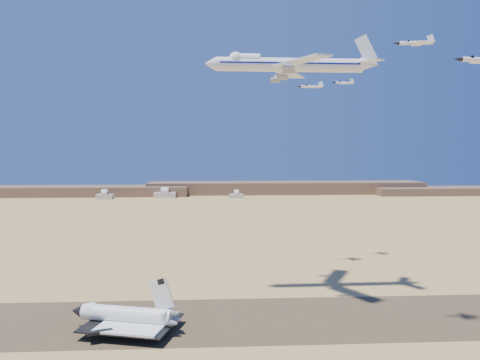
{
  "coord_description": "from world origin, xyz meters",
  "views": [
    {
      "loc": [
        7.28,
        -174.45,
        63.77
      ],
      "look_at": [
        17.93,
        8.0,
        52.9
      ],
      "focal_mm": 35.0,
      "sensor_mm": 36.0,
      "label": 1
    }
  ],
  "objects": [
    {
      "name": "chase_jet_d",
      "position": [
        82.92,
        93.88,
        103.85
      ],
      "size": [
        13.76,
        7.7,
        3.45
      ],
      "rotation": [
        0.0,
        0.0,
        0.17
      ],
      "color": "white"
    },
    {
      "name": "carrier_747",
      "position": [
        38.26,
        27.27,
        101.34
      ],
      "size": [
        75.22,
        58.42,
        18.77
      ],
      "rotation": [
        0.0,
        0.0,
        0.01
      ],
      "color": "white"
    },
    {
      "name": "crew_b",
      "position": [
        -16.44,
        -15.54,
        0.89
      ],
      "size": [
        0.51,
        0.83,
        1.66
      ],
      "primitive_type": "imported",
      "rotation": [
        0.0,
        0.0,
        1.63
      ],
      "color": "orange",
      "rests_on": "runway"
    },
    {
      "name": "shuttle",
      "position": [
        -23.78,
        -9.42,
        5.4
      ],
      "size": [
        41.03,
        31.69,
        20.09
      ],
      "rotation": [
        0.0,
        0.0,
        -0.26
      ],
      "color": "white",
      "rests_on": "runway"
    },
    {
      "name": "ground",
      "position": [
        0.0,
        0.0,
        0.0
      ],
      "size": [
        1200.0,
        1200.0,
        0.0
      ],
      "primitive_type": "plane",
      "color": "tan",
      "rests_on": "ground"
    },
    {
      "name": "chase_jet_b",
      "position": [
        90.09,
        -32.43,
        92.43
      ],
      "size": [
        16.5,
        9.0,
        4.11
      ],
      "rotation": [
        0.0,
        0.0,
        0.1
      ],
      "color": "white"
    },
    {
      "name": "chase_jet_c",
      "position": [
        61.06,
        80.47,
        99.63
      ],
      "size": [
        14.94,
        7.98,
        3.72
      ],
      "rotation": [
        0.0,
        0.0,
        -0.04
      ],
      "color": "white"
    },
    {
      "name": "crew_a",
      "position": [
        -16.37,
        -16.43,
        0.99
      ],
      "size": [
        0.53,
        0.73,
        1.86
      ],
      "primitive_type": "imported",
      "rotation": [
        0.0,
        0.0,
        1.7
      ],
      "color": "orange",
      "rests_on": "runway"
    },
    {
      "name": "ridgeline",
      "position": [
        65.32,
        527.31,
        7.63
      ],
      "size": [
        960.0,
        90.0,
        18.0
      ],
      "color": "brown",
      "rests_on": "ground"
    },
    {
      "name": "hangars",
      "position": [
        -64.0,
        478.43,
        4.83
      ],
      "size": [
        200.5,
        29.5,
        30.0
      ],
      "color": "beige",
      "rests_on": "ground"
    },
    {
      "name": "crew_c",
      "position": [
        -15.4,
        -18.0,
        1.0
      ],
      "size": [
        1.24,
        1.03,
        1.88
      ],
      "primitive_type": "imported",
      "rotation": [
        0.0,
        0.0,
        2.63
      ],
      "color": "orange",
      "rests_on": "runway"
    },
    {
      "name": "chase_jet_a",
      "position": [
        75.36,
        -18.72,
        100.56
      ],
      "size": [
        13.85,
        7.69,
        3.46
      ],
      "rotation": [
        0.0,
        0.0,
        -0.14
      ],
      "color": "white"
    },
    {
      "name": "runway",
      "position": [
        0.0,
        0.0,
        0.03
      ],
      "size": [
        600.0,
        50.0,
        0.06
      ],
      "primitive_type": "cube",
      "color": "brown",
      "rests_on": "ground"
    }
  ]
}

